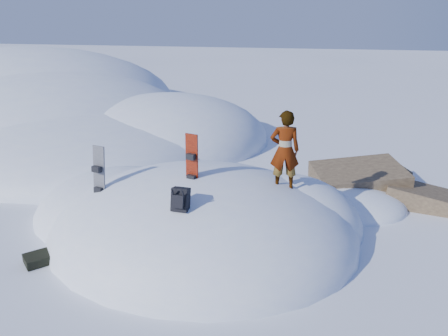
% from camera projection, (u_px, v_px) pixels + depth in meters
% --- Properties ---
extents(ground, '(120.00, 120.00, 0.00)m').
position_uv_depth(ground, '(202.00, 235.00, 9.97)').
color(ground, white).
rests_on(ground, ground).
extents(snow_mound, '(8.00, 6.00, 3.00)m').
position_uv_depth(snow_mound, '(198.00, 229.00, 10.23)').
color(snow_mound, white).
rests_on(snow_mound, ground).
extents(snow_ridge, '(21.50, 18.50, 6.40)m').
position_uv_depth(snow_ridge, '(50.00, 118.00, 21.22)').
color(snow_ridge, white).
rests_on(snow_ridge, ground).
extents(rock_outcrop, '(4.68, 4.41, 1.68)m').
position_uv_depth(rock_outcrop, '(362.00, 198.00, 11.95)').
color(rock_outcrop, '#796445').
rests_on(rock_outcrop, ground).
extents(snowboard_red, '(0.30, 0.21, 1.57)m').
position_uv_depth(snowboard_red, '(192.00, 169.00, 9.21)').
color(snowboard_red, red).
rests_on(snowboard_red, snow_mound).
extents(snowboard_dark, '(0.34, 0.28, 1.60)m').
position_uv_depth(snowboard_dark, '(99.00, 181.00, 9.46)').
color(snowboard_dark, black).
rests_on(snowboard_dark, snow_mound).
extents(backpack, '(0.33, 0.38, 0.52)m').
position_uv_depth(backpack, '(180.00, 200.00, 8.13)').
color(backpack, black).
rests_on(backpack, snow_mound).
extents(gear_pile, '(0.89, 0.79, 0.23)m').
position_uv_depth(gear_pile, '(45.00, 257.00, 8.85)').
color(gear_pile, black).
rests_on(gear_pile, ground).
extents(person, '(0.68, 0.51, 1.71)m').
position_uv_depth(person, '(285.00, 150.00, 9.16)').
color(person, slate).
rests_on(person, snow_mound).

